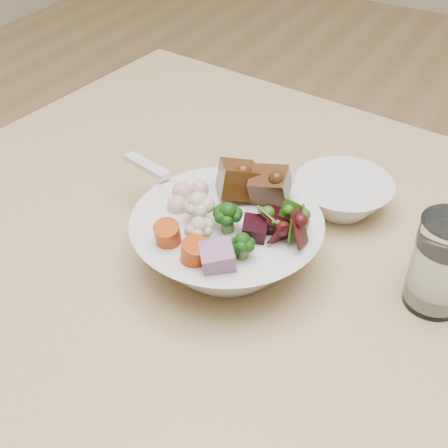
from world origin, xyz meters
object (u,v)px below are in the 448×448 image
at_px(water_glass, 441,267).
at_px(dining_table, 439,398).
at_px(side_bowl, 343,196).
at_px(food_bowl, 229,239).

bearing_deg(water_glass, dining_table, -56.58).
distance_m(dining_table, side_bowl, 0.28).
distance_m(dining_table, food_bowl, 0.29).
bearing_deg(side_bowl, food_bowl, -113.87).
relative_size(water_glass, side_bowl, 0.87).
height_order(dining_table, water_glass, water_glass).
bearing_deg(side_bowl, dining_table, -41.67).
bearing_deg(water_glass, food_bowl, -165.04).
relative_size(food_bowl, side_bowl, 1.73).
relative_size(food_bowl, water_glass, 1.98).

